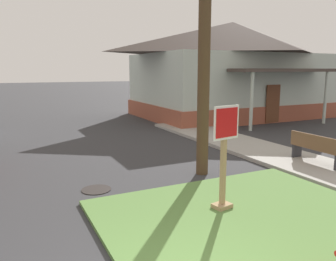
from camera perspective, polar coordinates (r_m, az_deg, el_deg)
The scene contains 6 objects.
grass_corner_patch at distance 6.48m, azimuth 15.33°, elevation -15.40°, with size 5.40×5.04×0.08m, color #567F3D.
sidewalk_strip at distance 11.54m, azimuth 17.92°, elevation -4.02°, with size 2.20×14.68×0.12m, color #9E9B93.
stop_sign at distance 6.66m, azimuth 9.50°, elevation -5.17°, with size 0.65×0.34×2.07m.
manhole_cover at distance 8.25m, azimuth -12.12°, elevation -9.82°, with size 0.70×0.70×0.02m, color black.
street_bench at distance 10.67m, azimuth 23.90°, elevation -2.62°, with size 0.43×1.69×0.85m.
corner_house at distance 21.35m, azimuth 10.80°, elevation 10.35°, with size 11.54×8.95×5.67m.
Camera 1 is at (-1.44, -2.81, 2.81)m, focal length 35.75 mm.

